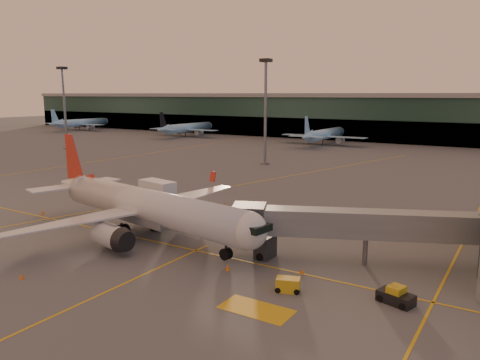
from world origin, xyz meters
The scene contains 16 objects.
ground centered at (0.00, 0.00, 0.00)m, with size 600.00×600.00×0.00m, color #4C4F54.
taxi_markings centered at (-7.32, 44.49, 0.01)m, with size 100.12×173.00×0.01m.
terminal centered at (0.00, 141.79, 8.76)m, with size 400.00×20.00×17.60m.
mast_west_far centered at (-90.00, 62.00, 14.86)m, with size 2.40×2.40×25.60m.
mast_west_near centered at (-20.00, 66.00, 14.86)m, with size 2.40×2.40×25.60m.
distant_aircraft_row centered at (-53.75, 118.00, 0.00)m, with size 225.00×34.00×13.00m.
main_airplane centered at (-3.78, 6.03, 3.78)m, with size 38.44×34.84×11.63m.
jet_bridge centered at (23.65, 11.48, 4.02)m, with size 27.30×14.18×5.79m.
catering_truck centered at (-10.65, 16.27, 2.64)m, with size 6.37×3.74×4.64m.
gpu_cart centered at (18.63, 0.52, 0.61)m, with size 2.44×1.92×1.25m.
pushback_tug centered at (27.34, 3.13, 0.62)m, with size 3.27×2.35×1.52m.
cone_nose centered at (17.88, 5.09, 0.24)m, with size 0.39×0.39×0.49m.
cone_tail centered at (-23.58, 5.87, 0.27)m, with size 0.44×0.44×0.56m.
cone_wing_right centered at (-4.11, -10.28, 0.26)m, with size 0.42×0.42×0.54m.
cone_wing_left centered at (-4.05, 24.10, 0.30)m, with size 0.48×0.48×0.62m.
cone_fwd centered at (11.30, 1.93, 0.29)m, with size 0.47×0.47×0.60m.
Camera 1 is at (35.71, -34.85, 17.29)m, focal length 35.00 mm.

